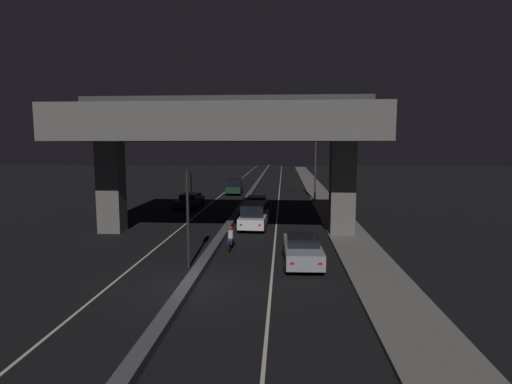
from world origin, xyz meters
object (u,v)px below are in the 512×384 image
object	(u,v)px
car_dark_green_second_oncoming	(234,186)
pedestrian_on_sidewalk	(351,212)
car_white_second	(254,215)
motorcycle_blue_filtering_near	(231,239)
street_lamp	(313,158)
car_silver_lead	(302,249)
car_taxi_yellow_third	(257,204)
car_dark_blue_lead_oncoming	(190,200)
traffic_light_left_of_median	(188,201)

from	to	relation	value
car_dark_green_second_oncoming	pedestrian_on_sidewalk	world-z (taller)	pedestrian_on_sidewalk
pedestrian_on_sidewalk	car_white_second	bearing A→B (deg)	-170.49
car_dark_green_second_oncoming	motorcycle_blue_filtering_near	world-z (taller)	car_dark_green_second_oncoming
car_white_second	pedestrian_on_sidewalk	bearing A→B (deg)	-78.20
street_lamp	motorcycle_blue_filtering_near	xyz separation A→B (m)	(-6.21, -19.76, -4.14)
motorcycle_blue_filtering_near	pedestrian_on_sidewalk	bearing A→B (deg)	-50.55
car_silver_lead	car_taxi_yellow_third	xyz separation A→B (m)	(-3.40, 15.31, 0.02)
car_dark_green_second_oncoming	car_taxi_yellow_third	bearing A→B (deg)	14.03
car_silver_lead	car_white_second	xyz separation A→B (m)	(-3.15, 8.79, 0.19)
street_lamp	car_dark_blue_lead_oncoming	xyz separation A→B (m)	(-12.28, -4.38, -4.03)
car_silver_lead	traffic_light_left_of_median	bearing A→B (deg)	97.85
street_lamp	car_dark_blue_lead_oncoming	size ratio (longest dim) A/B	1.68
car_silver_lead	car_dark_blue_lead_oncoming	distance (m)	20.71
car_dark_blue_lead_oncoming	car_dark_green_second_oncoming	world-z (taller)	car_dark_green_second_oncoming
traffic_light_left_of_median	car_silver_lead	bearing A→B (deg)	9.40
traffic_light_left_of_median	pedestrian_on_sidewalk	world-z (taller)	traffic_light_left_of_median
car_dark_blue_lead_oncoming	pedestrian_on_sidewalk	world-z (taller)	pedestrian_on_sidewalk
car_taxi_yellow_third	car_dark_blue_lead_oncoming	size ratio (longest dim) A/B	0.82
traffic_light_left_of_median	car_taxi_yellow_third	world-z (taller)	traffic_light_left_of_median
car_dark_blue_lead_oncoming	car_white_second	bearing A→B (deg)	39.44
traffic_light_left_of_median	car_dark_blue_lead_oncoming	distance (m)	19.68
car_taxi_yellow_third	pedestrian_on_sidewalk	bearing A→B (deg)	-125.42
traffic_light_left_of_median	car_silver_lead	distance (m)	6.38
traffic_light_left_of_median	car_white_second	world-z (taller)	traffic_light_left_of_median
car_silver_lead	pedestrian_on_sidewalk	size ratio (longest dim) A/B	2.70
car_taxi_yellow_third	street_lamp	bearing A→B (deg)	-38.18
pedestrian_on_sidewalk	traffic_light_left_of_median	bearing A→B (deg)	-132.04
car_white_second	car_dark_green_second_oncoming	xyz separation A→B (m)	(-3.90, 19.76, 0.04)
car_dark_blue_lead_oncoming	pedestrian_on_sidewalk	bearing A→B (deg)	62.99
car_dark_green_second_oncoming	motorcycle_blue_filtering_near	xyz separation A→B (m)	(2.95, -25.89, -0.41)
car_dark_green_second_oncoming	pedestrian_on_sidewalk	bearing A→B (deg)	29.77
car_white_second	motorcycle_blue_filtering_near	world-z (taller)	car_white_second
street_lamp	car_taxi_yellow_third	world-z (taller)	street_lamp
traffic_light_left_of_median	car_taxi_yellow_third	bearing A→B (deg)	81.83
street_lamp	motorcycle_blue_filtering_near	bearing A→B (deg)	-107.46
car_dark_green_second_oncoming	pedestrian_on_sidewalk	size ratio (longest dim) A/B	2.46
traffic_light_left_of_median	street_lamp	distance (m)	24.68
motorcycle_blue_filtering_near	street_lamp	bearing A→B (deg)	-19.71
car_silver_lead	motorcycle_blue_filtering_near	size ratio (longest dim) A/B	2.65
traffic_light_left_of_median	car_dark_blue_lead_oncoming	bearing A→B (deg)	103.16
car_silver_lead	car_dark_blue_lead_oncoming	size ratio (longest dim) A/B	0.99
motorcycle_blue_filtering_near	car_dark_blue_lead_oncoming	bearing A→B (deg)	19.28
car_taxi_yellow_third	car_dark_green_second_oncoming	distance (m)	13.73
car_silver_lead	car_dark_blue_lead_oncoming	world-z (taller)	car_silver_lead
car_silver_lead	motorcycle_blue_filtering_near	bearing A→B (deg)	55.52
pedestrian_on_sidewalk	motorcycle_blue_filtering_near	bearing A→B (deg)	-138.30
car_dark_blue_lead_oncoming	motorcycle_blue_filtering_near	size ratio (longest dim) A/B	2.68
traffic_light_left_of_median	car_dark_green_second_oncoming	size ratio (longest dim) A/B	1.15
car_white_second	motorcycle_blue_filtering_near	distance (m)	6.22
traffic_light_left_of_median	street_lamp	world-z (taller)	street_lamp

